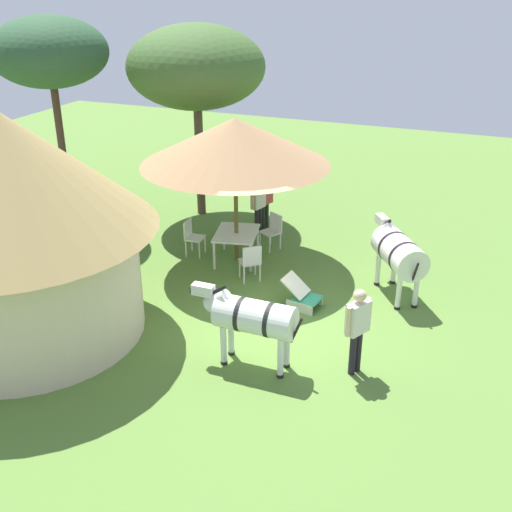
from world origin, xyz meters
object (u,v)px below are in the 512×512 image
guest_behind_table (258,202)px  striped_lounge_chair (302,296)px  thatched_hut (13,218)px  shade_umbrella (235,141)px  zebra_nearest_camera (398,252)px  patio_chair_west_end (192,235)px  patio_chair_near_lawn (273,229)px  patio_chair_near_hut (251,260)px  acacia_tree_behind_hut (49,53)px  acacia_tree_far_lawn (196,67)px  patio_dining_table (236,235)px  zebra_by_umbrella (252,317)px  standing_watcher (358,324)px  guest_beside_umbrella (265,198)px

guest_behind_table → striped_lounge_chair: 4.06m
thatched_hut → shade_umbrella: size_ratio=1.21×
zebra_nearest_camera → patio_chair_west_end: bearing=143.5°
thatched_hut → shade_umbrella: thatched_hut is taller
patio_chair_near_lawn → striped_lounge_chair: (-2.64, -1.66, -0.26)m
shade_umbrella → zebra_nearest_camera: size_ratio=2.31×
thatched_hut → shade_umbrella: bearing=-28.4°
striped_lounge_chair → patio_chair_near_hut: bearing=-107.6°
patio_chair_near_lawn → guest_behind_table: bearing=-15.8°
acacia_tree_behind_hut → acacia_tree_far_lawn: bearing=-54.9°
patio_chair_west_end → striped_lounge_chair: 3.72m
patio_dining_table → zebra_by_umbrella: bearing=-152.9°
zebra_by_umbrella → patio_chair_near_lawn: bearing=16.2°
patio_dining_table → patio_chair_near_lawn: (1.04, -0.56, -0.14)m
standing_watcher → striped_lounge_chair: 2.60m
shade_umbrella → patio_chair_near_lawn: (1.04, -0.56, -2.46)m
thatched_hut → guest_beside_umbrella: 7.10m
patio_chair_near_lawn → acacia_tree_far_lawn: 4.86m
shade_umbrella → patio_dining_table: shade_umbrella is taller
patio_chair_west_end → patio_dining_table: bearing=90.0°
patio_chair_near_lawn → standing_watcher: 5.61m
thatched_hut → acacia_tree_behind_hut: bearing=29.5°
patio_chair_near_lawn → zebra_by_umbrella: 5.24m
patio_dining_table → guest_beside_umbrella: (1.99, 0.03, 0.31)m
patio_chair_near_hut → patio_chair_near_lawn: 1.95m
patio_dining_table → patio_chair_near_hut: bearing=-140.4°
thatched_hut → guest_beside_umbrella: size_ratio=3.29×
shade_umbrella → zebra_nearest_camera: shade_umbrella is taller
patio_chair_near_hut → acacia_tree_far_lawn: bearing=91.0°
thatched_hut → zebra_nearest_camera: size_ratio=2.78×
patio_chair_near_lawn → standing_watcher: size_ratio=0.54×
acacia_tree_far_lawn → guest_behind_table: bearing=-113.5°
patio_chair_near_lawn → standing_watcher: bearing=153.9°
guest_behind_table → acacia_tree_far_lawn: size_ratio=0.30×
striped_lounge_chair → acacia_tree_far_lawn: acacia_tree_far_lawn is taller
shade_umbrella → guest_beside_umbrella: (1.99, 0.03, -2.01)m
striped_lounge_chair → zebra_nearest_camera: zebra_nearest_camera is taller
shade_umbrella → guest_behind_table: size_ratio=2.79×
patio_chair_near_hut → guest_behind_table: bearing=68.6°
thatched_hut → acacia_tree_behind_hut: acacia_tree_behind_hut is taller
patio_dining_table → zebra_by_umbrella: 4.48m
guest_beside_umbrella → patio_chair_west_end: bearing=-7.7°
patio_dining_table → standing_watcher: size_ratio=0.89×
acacia_tree_far_lawn → patio_chair_near_hut: bearing=-139.4°
thatched_hut → patio_chair_near_hut: 5.19m
standing_watcher → zebra_by_umbrella: bearing=131.8°
patio_chair_near_hut → acacia_tree_behind_hut: 7.43m
thatched_hut → standing_watcher: (1.02, -6.26, -1.40)m
guest_behind_table → zebra_by_umbrella: 6.03m
thatched_hut → acacia_tree_behind_hut: size_ratio=0.96×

